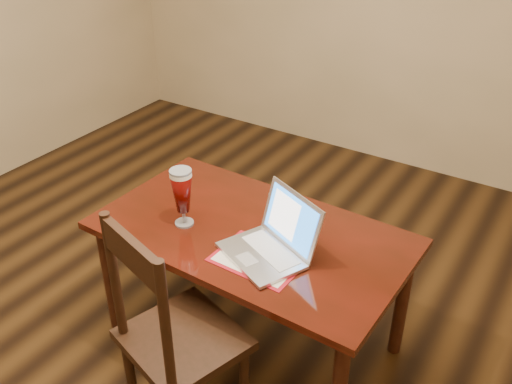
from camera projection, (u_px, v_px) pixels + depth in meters
The scene contains 3 objects.
ground at pixel (173, 335), 2.99m from camera, with size 5.00×5.00×0.00m, color black.
dining_table at pixel (250, 243), 2.67m from camera, with size 1.47×0.85×0.96m.
dining_chair at pixel (175, 338), 2.30m from camera, with size 0.56×0.54×1.06m.
Camera 1 is at (1.54, -1.60, 2.19)m, focal length 40.00 mm.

